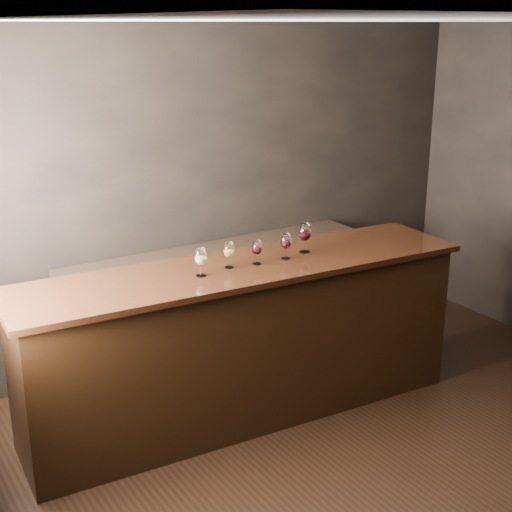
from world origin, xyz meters
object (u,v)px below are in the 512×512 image
bar_counter (244,344)px  glass_white (201,257)px  glass_red_c (305,233)px  back_bar_shelf (217,302)px  glass_red_b (286,242)px  glass_red_a (257,248)px  glass_amber (229,251)px

bar_counter → glass_white: 0.82m
glass_white → glass_red_c: size_ratio=0.88×
glass_red_c → back_bar_shelf: bearing=102.2°
bar_counter → glass_white: glass_white is taller
glass_white → glass_red_b: (0.69, -0.00, -0.01)m
glass_red_b → glass_red_c: 0.21m
back_bar_shelf → glass_red_a: 1.30m
glass_red_a → bar_counter: bearing=165.0°
glass_amber → glass_white: bearing=-169.2°
bar_counter → glass_red_c: glass_red_c is taller
back_bar_shelf → glass_amber: bearing=-114.6°
glass_white → glass_red_a: bearing=0.9°
back_bar_shelf → glass_red_c: (0.21, -0.96, 0.83)m
glass_red_b → glass_white: bearing=179.7°
bar_counter → glass_red_a: size_ratio=18.90×
glass_amber → glass_red_c: bearing=-0.1°
bar_counter → back_bar_shelf: bearing=75.2°
glass_white → glass_amber: (0.25, 0.05, -0.01)m
glass_red_a → glass_red_c: 0.45m
glass_red_b → glass_amber: bearing=173.6°
bar_counter → glass_red_c: bearing=5.5°
bar_counter → back_bar_shelf: 1.04m
glass_red_a → glass_red_c: size_ratio=0.78×
glass_white → glass_red_a: 0.45m
glass_red_a → glass_red_b: (0.24, -0.01, 0.01)m
bar_counter → glass_red_c: size_ratio=14.73×
back_bar_shelf → glass_white: 1.47m
bar_counter → glass_white: (-0.36, -0.03, 0.74)m
back_bar_shelf → glass_white: (-0.69, -1.01, 0.81)m
glass_amber → glass_red_c: (0.65, -0.00, 0.02)m
bar_counter → back_bar_shelf: size_ratio=1.18×
glass_white → glass_red_b: bearing=-0.3°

